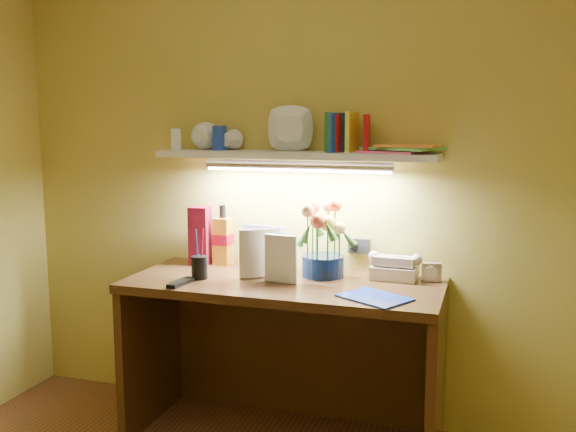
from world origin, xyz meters
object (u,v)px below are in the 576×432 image
object	(u,v)px
telephone	(395,266)
desk_clock	(431,272)
whisky_bottle	(223,235)
flower_bouquet	(323,240)
desk	(284,361)

from	to	relation	value
telephone	desk_clock	size ratio (longest dim) A/B	2.43
telephone	whisky_bottle	size ratio (longest dim) A/B	0.68
flower_bouquet	telephone	xyz separation A→B (m)	(0.32, 0.05, -0.11)
desk	whisky_bottle	size ratio (longest dim) A/B	4.73
desk	desk_clock	size ratio (longest dim) A/B	16.82
desk_clock	telephone	bearing A→B (deg)	170.32
telephone	desk_clock	xyz separation A→B (m)	(0.16, 0.01, -0.02)
telephone	flower_bouquet	bearing A→B (deg)	-168.81
telephone	whisky_bottle	world-z (taller)	whisky_bottle
telephone	whisky_bottle	distance (m)	0.86
desk_clock	whisky_bottle	size ratio (longest dim) A/B	0.28
desk	telephone	xyz separation A→B (m)	(0.47, 0.19, 0.44)
desk	telephone	size ratio (longest dim) A/B	6.93
desk	desk_clock	xyz separation A→B (m)	(0.63, 0.19, 0.42)
flower_bouquet	desk_clock	size ratio (longest dim) A/B	4.06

